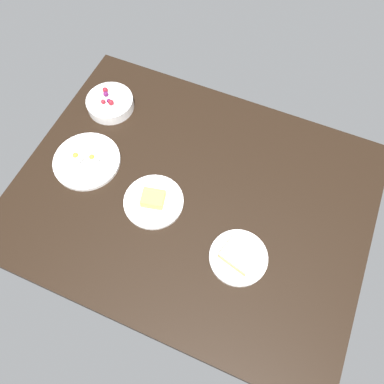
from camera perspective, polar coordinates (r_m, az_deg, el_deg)
name	(u,v)px	position (r cm, az deg, el deg)	size (l,w,h in cm)	color
dining_table	(192,198)	(125.80, 0.00, -0.84)	(112.08, 87.69, 4.00)	black
plate_eggs	(86,160)	(133.90, -15.27, 4.51)	(22.30, 22.30, 4.82)	white
plate_sandwich	(239,257)	(115.32, 6.89, -9.41)	(17.26, 17.26, 4.53)	white
plate_cheese	(154,201)	(122.45, -5.68, -1.30)	(18.96, 18.96, 4.22)	white
bowl_berries	(110,103)	(145.30, -11.96, 12.72)	(16.78, 16.78, 5.80)	white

